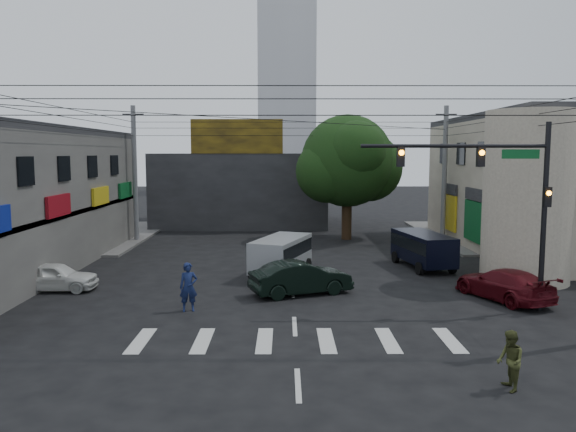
{
  "coord_description": "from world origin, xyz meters",
  "views": [
    {
      "loc": [
        -0.34,
        -22.07,
        6.04
      ],
      "look_at": [
        -0.19,
        4.0,
        3.11
      ],
      "focal_mm": 35.0,
      "sensor_mm": 36.0,
      "label": 1
    }
  ],
  "objects_px": {
    "dark_sedan": "(301,278)",
    "street_tree": "(347,161)",
    "traffic_gantry": "(501,185)",
    "utility_pole_far_right": "(444,174)",
    "pedestrian_olive": "(510,361)",
    "navy_van": "(423,251)",
    "white_compact": "(54,276)",
    "traffic_officer": "(188,287)",
    "maroon_sedan": "(503,284)",
    "silver_minivan": "(281,256)",
    "utility_pole_far_left": "(135,174)"
  },
  "relations": [
    {
      "from": "utility_pole_far_left",
      "to": "white_compact",
      "type": "bearing_deg",
      "value": -90.0
    },
    {
      "from": "navy_van",
      "to": "traffic_officer",
      "type": "bearing_deg",
      "value": 115.4
    },
    {
      "from": "utility_pole_far_left",
      "to": "traffic_gantry",
      "type": "bearing_deg",
      "value": -42.86
    },
    {
      "from": "pedestrian_olive",
      "to": "white_compact",
      "type": "bearing_deg",
      "value": -122.55
    },
    {
      "from": "utility_pole_far_right",
      "to": "maroon_sedan",
      "type": "bearing_deg",
      "value": -96.7
    },
    {
      "from": "white_compact",
      "to": "street_tree",
      "type": "bearing_deg",
      "value": -44.46
    },
    {
      "from": "traffic_gantry",
      "to": "silver_minivan",
      "type": "distance_m",
      "value": 11.19
    },
    {
      "from": "street_tree",
      "to": "utility_pole_far_left",
      "type": "bearing_deg",
      "value": -176.05
    },
    {
      "from": "dark_sedan",
      "to": "navy_van",
      "type": "height_order",
      "value": "navy_van"
    },
    {
      "from": "maroon_sedan",
      "to": "traffic_officer",
      "type": "height_order",
      "value": "traffic_officer"
    },
    {
      "from": "navy_van",
      "to": "traffic_officer",
      "type": "distance_m",
      "value": 13.62
    },
    {
      "from": "dark_sedan",
      "to": "silver_minivan",
      "type": "distance_m",
      "value": 3.95
    },
    {
      "from": "utility_pole_far_right",
      "to": "traffic_officer",
      "type": "relative_size",
      "value": 4.89
    },
    {
      "from": "utility_pole_far_left",
      "to": "pedestrian_olive",
      "type": "bearing_deg",
      "value": -56.86
    },
    {
      "from": "utility_pole_far_right",
      "to": "traffic_officer",
      "type": "bearing_deg",
      "value": -130.44
    },
    {
      "from": "navy_van",
      "to": "silver_minivan",
      "type": "bearing_deg",
      "value": 91.77
    },
    {
      "from": "utility_pole_far_left",
      "to": "utility_pole_far_right",
      "type": "relative_size",
      "value": 1.0
    },
    {
      "from": "utility_pole_far_left",
      "to": "dark_sedan",
      "type": "distance_m",
      "value": 18.52
    },
    {
      "from": "dark_sedan",
      "to": "street_tree",
      "type": "bearing_deg",
      "value": -34.35
    },
    {
      "from": "street_tree",
      "to": "utility_pole_far_left",
      "type": "height_order",
      "value": "utility_pole_far_left"
    },
    {
      "from": "traffic_gantry",
      "to": "white_compact",
      "type": "xyz_separation_m",
      "value": [
        -18.32,
        3.21,
        -4.2
      ]
    },
    {
      "from": "maroon_sedan",
      "to": "silver_minivan",
      "type": "xyz_separation_m",
      "value": [
        -9.21,
        4.79,
        0.28
      ]
    },
    {
      "from": "dark_sedan",
      "to": "white_compact",
      "type": "relative_size",
      "value": 1.24
    },
    {
      "from": "navy_van",
      "to": "white_compact",
      "type": "bearing_deg",
      "value": 94.46
    },
    {
      "from": "traffic_officer",
      "to": "pedestrian_olive",
      "type": "relative_size",
      "value": 1.21
    },
    {
      "from": "dark_sedan",
      "to": "utility_pole_far_left",
      "type": "bearing_deg",
      "value": 15.7
    },
    {
      "from": "traffic_gantry",
      "to": "utility_pole_far_right",
      "type": "bearing_deg",
      "value": 81.06
    },
    {
      "from": "white_compact",
      "to": "silver_minivan",
      "type": "distance_m",
      "value": 10.46
    },
    {
      "from": "white_compact",
      "to": "traffic_officer",
      "type": "height_order",
      "value": "traffic_officer"
    },
    {
      "from": "utility_pole_far_left",
      "to": "white_compact",
      "type": "relative_size",
      "value": 2.48
    },
    {
      "from": "utility_pole_far_left",
      "to": "traffic_officer",
      "type": "xyz_separation_m",
      "value": [
        6.47,
        -17.05,
        -3.66
      ]
    },
    {
      "from": "utility_pole_far_left",
      "to": "white_compact",
      "type": "xyz_separation_m",
      "value": [
        0.0,
        -13.79,
        -3.97
      ]
    },
    {
      "from": "pedestrian_olive",
      "to": "utility_pole_far_left",
      "type": "bearing_deg",
      "value": -145.82
    },
    {
      "from": "silver_minivan",
      "to": "utility_pole_far_left",
      "type": "bearing_deg",
      "value": 63.3
    },
    {
      "from": "silver_minivan",
      "to": "traffic_gantry",
      "type": "bearing_deg",
      "value": -107.02
    },
    {
      "from": "street_tree",
      "to": "traffic_officer",
      "type": "relative_size",
      "value": 4.62
    },
    {
      "from": "navy_van",
      "to": "pedestrian_olive",
      "type": "height_order",
      "value": "navy_van"
    },
    {
      "from": "street_tree",
      "to": "navy_van",
      "type": "height_order",
      "value": "street_tree"
    },
    {
      "from": "traffic_gantry",
      "to": "utility_pole_far_left",
      "type": "distance_m",
      "value": 25.0
    },
    {
      "from": "navy_van",
      "to": "dark_sedan",
      "type": "bearing_deg",
      "value": 119.05
    },
    {
      "from": "street_tree",
      "to": "navy_van",
      "type": "relative_size",
      "value": 1.79
    },
    {
      "from": "street_tree",
      "to": "traffic_gantry",
      "type": "bearing_deg",
      "value": -78.01
    },
    {
      "from": "traffic_gantry",
      "to": "maroon_sedan",
      "type": "distance_m",
      "value": 4.54
    },
    {
      "from": "navy_van",
      "to": "traffic_officer",
      "type": "height_order",
      "value": "traffic_officer"
    },
    {
      "from": "traffic_gantry",
      "to": "maroon_sedan",
      "type": "xyz_separation_m",
      "value": [
        0.86,
        1.55,
        -4.18
      ]
    },
    {
      "from": "navy_van",
      "to": "pedestrian_olive",
      "type": "bearing_deg",
      "value": 163.28
    },
    {
      "from": "street_tree",
      "to": "utility_pole_far_left",
      "type": "xyz_separation_m",
      "value": [
        -14.5,
        -1.0,
        -0.87
      ]
    },
    {
      "from": "utility_pole_far_right",
      "to": "traffic_officer",
      "type": "distance_m",
      "value": 22.7
    },
    {
      "from": "traffic_gantry",
      "to": "pedestrian_olive",
      "type": "xyz_separation_m",
      "value": [
        -2.43,
        -7.34,
        -4.05
      ]
    },
    {
      "from": "utility_pole_far_right",
      "to": "white_compact",
      "type": "height_order",
      "value": "utility_pole_far_right"
    }
  ]
}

